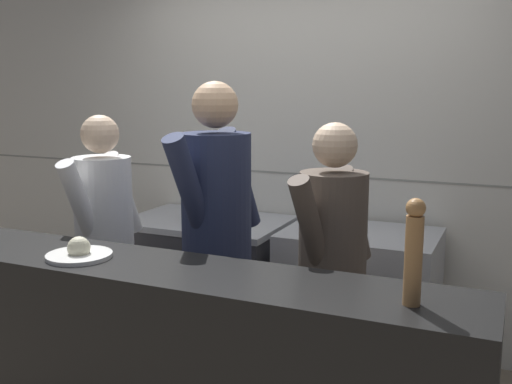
{
  "coord_description": "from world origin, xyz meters",
  "views": [
    {
      "loc": [
        1.34,
        -2.31,
        1.74
      ],
      "look_at": [
        -0.02,
        0.72,
        1.15
      ],
      "focal_mm": 42.0,
      "sensor_mm": 36.0,
      "label": 1
    }
  ],
  "objects_px": {
    "stock_pot": "(204,208)",
    "pepper_mill": "(414,250)",
    "plated_dish_main": "(79,252)",
    "chef_head_cook": "(105,241)",
    "oven_range": "(208,281)",
    "chef_line": "(332,270)",
    "chef_sous": "(217,235)"
  },
  "relations": [
    {
      "from": "chef_head_cook",
      "to": "pepper_mill",
      "type": "bearing_deg",
      "value": -22.79
    },
    {
      "from": "oven_range",
      "to": "stock_pot",
      "type": "height_order",
      "value": "stock_pot"
    },
    {
      "from": "oven_range",
      "to": "pepper_mill",
      "type": "relative_size",
      "value": 2.89
    },
    {
      "from": "plated_dish_main",
      "to": "stock_pot",
      "type": "bearing_deg",
      "value": 98.06
    },
    {
      "from": "plated_dish_main",
      "to": "chef_head_cook",
      "type": "height_order",
      "value": "chef_head_cook"
    },
    {
      "from": "oven_range",
      "to": "chef_sous",
      "type": "bearing_deg",
      "value": -58.09
    },
    {
      "from": "oven_range",
      "to": "chef_head_cook",
      "type": "distance_m",
      "value": 0.94
    },
    {
      "from": "chef_sous",
      "to": "chef_line",
      "type": "height_order",
      "value": "chef_sous"
    },
    {
      "from": "plated_dish_main",
      "to": "pepper_mill",
      "type": "xyz_separation_m",
      "value": [
        1.39,
        0.01,
        0.17
      ]
    },
    {
      "from": "oven_range",
      "to": "pepper_mill",
      "type": "bearing_deg",
      "value": -42.98
    },
    {
      "from": "oven_range",
      "to": "stock_pot",
      "type": "xyz_separation_m",
      "value": [
        -0.01,
        -0.03,
        0.51
      ]
    },
    {
      "from": "oven_range",
      "to": "chef_line",
      "type": "xyz_separation_m",
      "value": [
        1.11,
        -0.79,
        0.45
      ]
    },
    {
      "from": "chef_sous",
      "to": "pepper_mill",
      "type": "bearing_deg",
      "value": -24.89
    },
    {
      "from": "plated_dish_main",
      "to": "chef_head_cook",
      "type": "relative_size",
      "value": 0.18
    },
    {
      "from": "oven_range",
      "to": "stock_pot",
      "type": "relative_size",
      "value": 3.89
    },
    {
      "from": "stock_pot",
      "to": "chef_line",
      "type": "relative_size",
      "value": 0.17
    },
    {
      "from": "stock_pot",
      "to": "plated_dish_main",
      "type": "relative_size",
      "value": 0.97
    },
    {
      "from": "oven_range",
      "to": "chef_head_cook",
      "type": "height_order",
      "value": "chef_head_cook"
    },
    {
      "from": "stock_pot",
      "to": "pepper_mill",
      "type": "xyz_separation_m",
      "value": [
        1.59,
        -1.45,
        0.27
      ]
    },
    {
      "from": "oven_range",
      "to": "chef_line",
      "type": "relative_size",
      "value": 0.66
    },
    {
      "from": "plated_dish_main",
      "to": "pepper_mill",
      "type": "distance_m",
      "value": 1.4
    },
    {
      "from": "pepper_mill",
      "to": "chef_line",
      "type": "xyz_separation_m",
      "value": [
        -0.48,
        0.69,
        -0.33
      ]
    },
    {
      "from": "stock_pot",
      "to": "plated_dish_main",
      "type": "distance_m",
      "value": 1.48
    },
    {
      "from": "plated_dish_main",
      "to": "chef_head_cook",
      "type": "bearing_deg",
      "value": 121.05
    },
    {
      "from": "oven_range",
      "to": "stock_pot",
      "type": "distance_m",
      "value": 0.51
    },
    {
      "from": "stock_pot",
      "to": "pepper_mill",
      "type": "relative_size",
      "value": 0.74
    },
    {
      "from": "pepper_mill",
      "to": "chef_head_cook",
      "type": "bearing_deg",
      "value": 159.25
    },
    {
      "from": "chef_sous",
      "to": "chef_line",
      "type": "bearing_deg",
      "value": 6.38
    },
    {
      "from": "chef_head_cook",
      "to": "chef_line",
      "type": "relative_size",
      "value": 1.01
    },
    {
      "from": "plated_dish_main",
      "to": "chef_sous",
      "type": "xyz_separation_m",
      "value": [
        0.28,
        0.72,
        -0.06
      ]
    },
    {
      "from": "stock_pot",
      "to": "oven_range",
      "type": "bearing_deg",
      "value": 78.08
    },
    {
      "from": "stock_pot",
      "to": "plated_dish_main",
      "type": "xyz_separation_m",
      "value": [
        0.21,
        -1.47,
        0.1
      ]
    }
  ]
}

